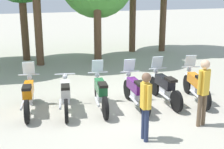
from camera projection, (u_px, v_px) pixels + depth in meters
ground_plane at (118, 107)px, 9.38m from camera, size 80.00×80.00×0.00m
motorcycle_0 at (29, 95)px, 8.91m from camera, size 0.71×2.18×1.37m
motorcycle_1 at (66, 95)px, 8.97m from camera, size 0.74×2.17×0.99m
motorcycle_2 at (101, 92)px, 9.16m from camera, size 0.70×2.18×1.37m
motorcycle_3 at (135, 91)px, 9.27m from camera, size 0.62×2.19×1.37m
motorcycle_4 at (164, 87)px, 9.65m from camera, size 0.62×2.19×1.37m
motorcycle_5 at (196, 85)px, 9.82m from camera, size 0.79×2.15×1.37m
person_0 at (203, 88)px, 7.83m from camera, size 0.41×0.27×1.77m
person_1 at (146, 102)px, 7.08m from camera, size 0.23×0.40×1.66m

